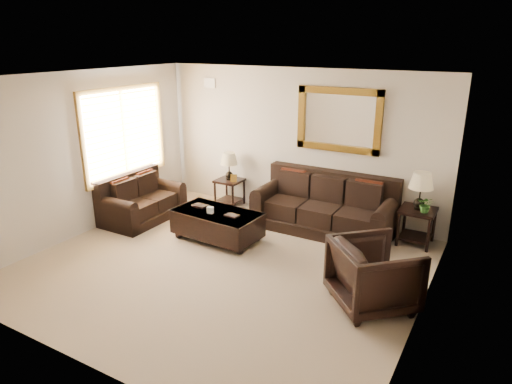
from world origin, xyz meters
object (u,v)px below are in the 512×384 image
Objects in this scene: end_table_right at (420,198)px; armchair at (374,272)px; end_table_left at (229,171)px; coffee_table at (217,222)px; sofa at (325,210)px; loveseat at (141,203)px.

armchair is (-0.09, -2.14, -0.32)m from end_table_right.
end_table_left is 1.70m from coffee_table.
end_table_left is at bearing 175.02° from sofa.
sofa is 2.21× the size of end_table_left.
sofa is at bearing -4.98° from end_table_left.
sofa is at bearing 47.38° from coffee_table.
end_table_right reaches higher than coffee_table.
sofa is 2.45m from armchair.
coffee_table is at bearing -136.39° from sofa.
loveseat is 1.23× the size of end_table_right.
sofa reaches higher than coffee_table.
sofa is 1.89m from coffee_table.
sofa is at bearing -8.05° from armchair.
sofa is 2.53× the size of armchair.
armchair reaches higher than loveseat.
loveseat is 1.58× the size of armchair.
coffee_table is (1.75, -0.06, -0.00)m from loveseat.
loveseat is at bearing -158.30° from sofa.
sofa is at bearing -68.30° from loveseat.
end_table_right is (4.63, 1.39, 0.48)m from loveseat.
end_table_right is at bearing -46.01° from armchair.
end_table_left is at bearing -35.85° from loveseat.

